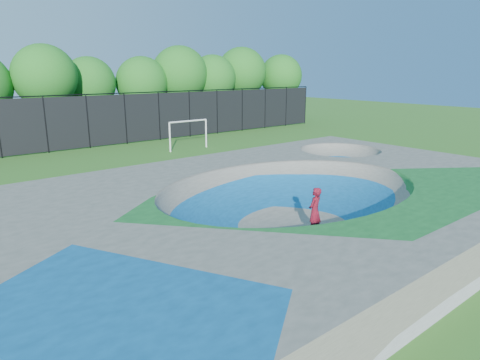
# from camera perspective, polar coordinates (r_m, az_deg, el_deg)

# --- Properties ---
(ground) EXTENTS (120.00, 120.00, 0.00)m
(ground) POSITION_cam_1_polar(r_m,az_deg,el_deg) (16.92, 6.74, -5.53)
(ground) COLOR #2D641B
(ground) RESTS_ON ground
(skate_deck) EXTENTS (22.00, 14.00, 1.50)m
(skate_deck) POSITION_cam_1_polar(r_m,az_deg,el_deg) (16.68, 6.81, -3.11)
(skate_deck) COLOR gray
(skate_deck) RESTS_ON ground
(skater) EXTENTS (0.72, 0.56, 1.74)m
(skater) POSITION_cam_1_polar(r_m,az_deg,el_deg) (15.51, 9.93, -4.12)
(skater) COLOR red
(skater) RESTS_ON ground
(skateboard) EXTENTS (0.80, 0.32, 0.05)m
(skateboard) POSITION_cam_1_polar(r_m,az_deg,el_deg) (15.80, 9.80, -7.03)
(skateboard) COLOR black
(skateboard) RESTS_ON ground
(soccer_goal) EXTENTS (3.28, 0.12, 2.17)m
(soccer_goal) POSITION_cam_1_polar(r_m,az_deg,el_deg) (31.95, -6.90, 6.73)
(soccer_goal) COLOR white
(soccer_goal) RESTS_ON ground
(fence) EXTENTS (48.09, 0.09, 4.04)m
(fence) POSITION_cam_1_polar(r_m,az_deg,el_deg) (34.15, -19.63, 7.50)
(fence) COLOR black
(fence) RESTS_ON ground
(treeline) EXTENTS (53.47, 7.07, 8.16)m
(treeline) POSITION_cam_1_polar(r_m,az_deg,el_deg) (39.12, -20.51, 12.43)
(treeline) COLOR #3F2C1F
(treeline) RESTS_ON ground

